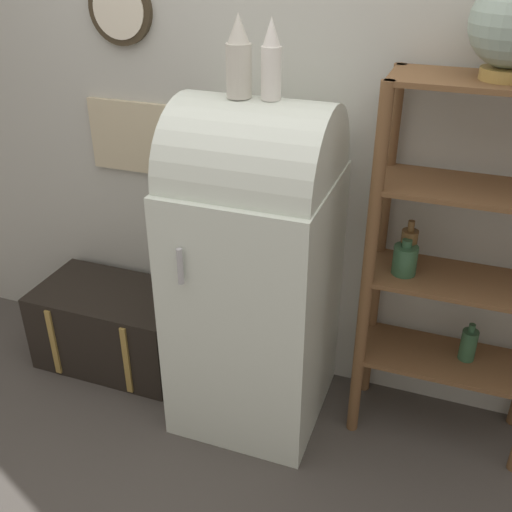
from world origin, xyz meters
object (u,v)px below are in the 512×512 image
suitcase_trunk (114,326)px  vase_left (239,59)px  refrigerator (255,265)px  vase_center (271,62)px

suitcase_trunk → vase_left: size_ratio=2.59×
refrigerator → vase_center: vase_center is taller
suitcase_trunk → vase_center: bearing=-4.1°
refrigerator → vase_left: vase_left is taller
vase_center → vase_left: bearing=-174.6°
suitcase_trunk → vase_center: size_ratio=2.66×
refrigerator → vase_center: bearing=1.9°
refrigerator → vase_left: size_ratio=5.03×
suitcase_trunk → vase_center: 1.65m
suitcase_trunk → vase_left: 1.59m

